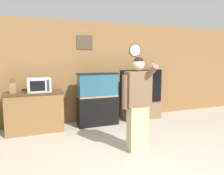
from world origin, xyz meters
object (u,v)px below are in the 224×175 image
Objects in this scene: microwave at (39,85)px; knife_block at (13,88)px; counter_island at (35,112)px; aquarium_on_stand at (98,99)px; person_standing at (138,103)px; tv_on_stand at (141,105)px.

microwave is 1.52× the size of knife_block.
microwave is (0.12, -0.01, 0.61)m from counter_island.
knife_block is at bearing -175.42° from counter_island.
aquarium_on_stand is 0.77× the size of person_standing.
knife_block is 3.27m from tv_on_stand.
person_standing reaches higher than knife_block.
knife_block is 0.24× the size of tv_on_stand.
aquarium_on_stand is (1.37, -0.03, -0.42)m from microwave.
microwave is 0.54m from knife_block.
knife_block is at bearing -178.09° from tv_on_stand.
aquarium_on_stand is at bearing -1.63° from counter_island.
knife_block is 0.25× the size of aquarium_on_stand.
microwave is at bearing -6.85° from counter_island.
knife_block is (-0.42, -0.03, 0.58)m from counter_island.
tv_on_stand reaches higher than knife_block.
counter_island is at bearing 173.15° from microwave.
person_standing is (-1.13, -1.87, 0.48)m from tv_on_stand.
aquarium_on_stand is at bearing 95.58° from person_standing.
knife_block is at bearing -177.98° from microwave.
knife_block is at bearing 139.74° from person_standing.
counter_island is 0.71m from knife_block.
microwave is 1.43m from aquarium_on_stand.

